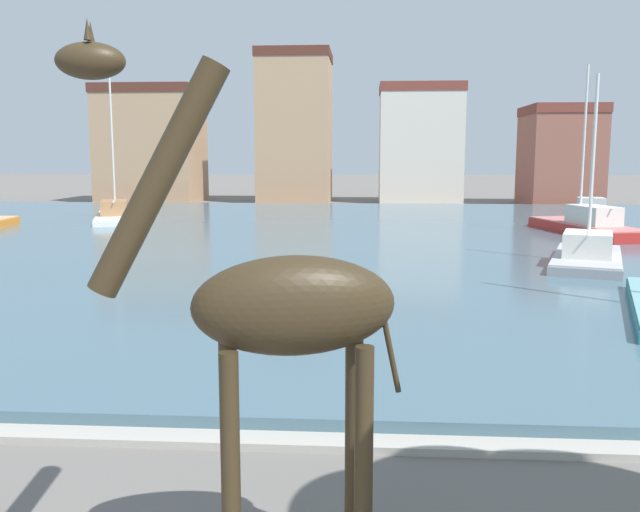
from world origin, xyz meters
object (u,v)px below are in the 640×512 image
sailboat_red (579,227)px  sailboat_white (115,216)px  sailboat_navy (589,211)px  giraffe_statue (277,317)px  sailboat_grey (587,257)px

sailboat_red → sailboat_white: (-26.38, 5.77, -0.08)m
sailboat_red → sailboat_white: sailboat_white is taller
sailboat_white → sailboat_red: bearing=-12.3°
sailboat_navy → sailboat_red: size_ratio=0.69×
sailboat_navy → sailboat_red: 12.33m
giraffe_statue → sailboat_grey: size_ratio=0.70×
sailboat_red → giraffe_statue: bearing=-111.8°
giraffe_statue → sailboat_red: (11.68, 29.26, -2.14)m
giraffe_statue → sailboat_white: bearing=112.8°
sailboat_navy → sailboat_grey: size_ratio=0.85×
giraffe_statue → sailboat_red: 31.58m
giraffe_statue → sailboat_white: size_ratio=0.55×
sailboat_navy → sailboat_grey: sailboat_grey is taller
sailboat_navy → giraffe_statue: bearing=-111.2°
sailboat_red → sailboat_navy: bearing=70.3°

